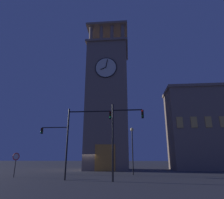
{
  "coord_description": "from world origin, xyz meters",
  "views": [
    {
      "loc": [
        -6.48,
        31.75,
        1.98
      ],
      "look_at": [
        -3.45,
        -3.21,
        12.47
      ],
      "focal_mm": 31.3,
      "sensor_mm": 36.0,
      "label": 1
    }
  ],
  "objects_px": {
    "traffic_signal_far": "(81,130)",
    "street_lamp": "(132,142)",
    "traffic_signal_mid": "(59,140)",
    "no_horn_sign": "(16,158)",
    "traffic_signal_near": "(122,130)",
    "clocktower": "(108,102)",
    "adjacent_wing_building": "(215,127)"
  },
  "relations": [
    {
      "from": "traffic_signal_far",
      "to": "street_lamp",
      "type": "relative_size",
      "value": 1.18
    },
    {
      "from": "traffic_signal_mid",
      "to": "no_horn_sign",
      "type": "relative_size",
      "value": 2.64
    },
    {
      "from": "traffic_signal_far",
      "to": "street_lamp",
      "type": "height_order",
      "value": "traffic_signal_far"
    },
    {
      "from": "traffic_signal_near",
      "to": "traffic_signal_mid",
      "type": "height_order",
      "value": "traffic_signal_near"
    },
    {
      "from": "clocktower",
      "to": "traffic_signal_near",
      "type": "relative_size",
      "value": 4.16
    },
    {
      "from": "traffic_signal_near",
      "to": "street_lamp",
      "type": "height_order",
      "value": "traffic_signal_near"
    },
    {
      "from": "no_horn_sign",
      "to": "adjacent_wing_building",
      "type": "bearing_deg",
      "value": -151.58
    },
    {
      "from": "adjacent_wing_building",
      "to": "traffic_signal_far",
      "type": "relative_size",
      "value": 2.41
    },
    {
      "from": "clocktower",
      "to": "no_horn_sign",
      "type": "height_order",
      "value": "clocktower"
    },
    {
      "from": "traffic_signal_near",
      "to": "traffic_signal_far",
      "type": "xyz_separation_m",
      "value": [
        4.0,
        -0.75,
        0.14
      ]
    },
    {
      "from": "traffic_signal_far",
      "to": "no_horn_sign",
      "type": "xyz_separation_m",
      "value": [
        7.52,
        -2.13,
        -2.61
      ]
    },
    {
      "from": "traffic_signal_mid",
      "to": "traffic_signal_near",
      "type": "bearing_deg",
      "value": 140.3
    },
    {
      "from": "traffic_signal_mid",
      "to": "no_horn_sign",
      "type": "distance_m",
      "value": 5.63
    },
    {
      "from": "clocktower",
      "to": "traffic_signal_near",
      "type": "distance_m",
      "value": 18.78
    },
    {
      "from": "adjacent_wing_building",
      "to": "no_horn_sign",
      "type": "bearing_deg",
      "value": 28.42
    },
    {
      "from": "traffic_signal_far",
      "to": "no_horn_sign",
      "type": "distance_m",
      "value": 8.24
    },
    {
      "from": "clocktower",
      "to": "street_lamp",
      "type": "relative_size",
      "value": 5.04
    },
    {
      "from": "clocktower",
      "to": "traffic_signal_far",
      "type": "relative_size",
      "value": 4.27
    },
    {
      "from": "adjacent_wing_building",
      "to": "traffic_signal_far",
      "type": "height_order",
      "value": "adjacent_wing_building"
    },
    {
      "from": "traffic_signal_far",
      "to": "traffic_signal_near",
      "type": "bearing_deg",
      "value": 169.35
    },
    {
      "from": "street_lamp",
      "to": "no_horn_sign",
      "type": "relative_size",
      "value": 2.29
    },
    {
      "from": "clocktower",
      "to": "traffic_signal_mid",
      "type": "xyz_separation_m",
      "value": [
        5.29,
        9.92,
        -7.78
      ]
    },
    {
      "from": "traffic_signal_mid",
      "to": "traffic_signal_far",
      "type": "bearing_deg",
      "value": 125.25
    },
    {
      "from": "traffic_signal_mid",
      "to": "traffic_signal_far",
      "type": "distance_m",
      "value": 7.62
    },
    {
      "from": "adjacent_wing_building",
      "to": "no_horn_sign",
      "type": "height_order",
      "value": "adjacent_wing_building"
    },
    {
      "from": "clocktower",
      "to": "street_lamp",
      "type": "xyz_separation_m",
      "value": [
        -4.17,
        9.59,
        -8.07
      ]
    },
    {
      "from": "traffic_signal_near",
      "to": "street_lamp",
      "type": "distance_m",
      "value": 7.4
    },
    {
      "from": "clocktower",
      "to": "no_horn_sign",
      "type": "xyz_separation_m",
      "value": [
        8.42,
        14.01,
        -10.06
      ]
    },
    {
      "from": "adjacent_wing_building",
      "to": "no_horn_sign",
      "type": "relative_size",
      "value": 6.51
    },
    {
      "from": "street_lamp",
      "to": "no_horn_sign",
      "type": "xyz_separation_m",
      "value": [
        12.59,
        4.43,
        -1.99
      ]
    },
    {
      "from": "no_horn_sign",
      "to": "traffic_signal_near",
      "type": "bearing_deg",
      "value": 165.96
    },
    {
      "from": "traffic_signal_near",
      "to": "street_lamp",
      "type": "bearing_deg",
      "value": -98.27
    }
  ]
}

